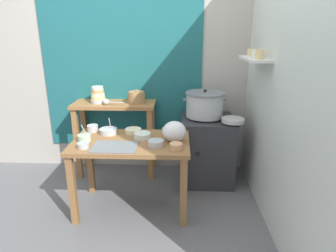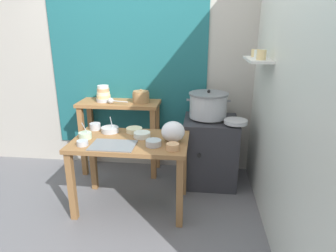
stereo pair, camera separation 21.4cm
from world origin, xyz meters
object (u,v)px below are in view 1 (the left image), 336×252
prep_bowl_0 (142,135)px  prep_bowl_7 (168,131)px  steamer_pot (205,104)px  back_shelf_table (115,121)px  plastic_bag (174,131)px  prep_bowl_5 (84,137)px  ladle (107,102)px  stove_block (206,149)px  prep_table (131,151)px  wide_pan (233,120)px  prep_bowl_4 (108,131)px  prep_bowl_1 (93,128)px  prep_bowl_2 (133,131)px  prep_bowl_3 (83,145)px  bowl_stack_enamel (98,96)px  prep_bowl_6 (156,143)px  clay_pot (136,97)px  serving_tray (115,147)px  prep_bowl_8 (176,146)px

prep_bowl_0 → prep_bowl_7: prep_bowl_7 is taller
steamer_pot → back_shelf_table: bearing=174.0°
plastic_bag → prep_bowl_5: size_ratio=1.28×
steamer_pot → ladle: size_ratio=1.94×
back_shelf_table → stove_block: back_shelf_table is taller
prep_table → stove_block: 1.02m
wide_pan → prep_bowl_4: size_ratio=1.39×
prep_bowl_4 → back_shelf_table: bearing=95.5°
prep_bowl_1 → prep_bowl_4: size_ratio=0.63×
prep_bowl_1 → prep_bowl_5: size_ratio=0.65×
prep_bowl_2 → prep_bowl_3: size_ratio=1.60×
bowl_stack_enamel → prep_bowl_6: size_ratio=1.37×
prep_bowl_0 → prep_bowl_4: (-0.36, 0.11, 0.00)m
prep_bowl_2 → prep_bowl_4: bearing=-173.7°
clay_pot → plastic_bag: (0.45, -0.75, -0.15)m
wide_pan → clay_pot: bearing=163.5°
steamer_pot → prep_bowl_5: steamer_pot is taller
serving_tray → prep_bowl_8: prep_bowl_8 is taller
prep_bowl_1 → prep_bowl_2: bearing=-4.5°
back_shelf_table → clay_pot: bearing=0.0°
stove_block → bowl_stack_enamel: 1.41m
bowl_stack_enamel → wide_pan: bearing=-11.6°
prep_bowl_8 → prep_bowl_7: bearing=101.2°
prep_table → steamer_pot: (0.74, 0.64, 0.31)m
ladle → prep_bowl_1: ladle is taller
clay_pot → plastic_bag: size_ratio=0.89×
prep_bowl_0 → prep_bowl_6: bearing=-54.2°
ladle → plastic_bag: bearing=-40.0°
ladle → prep_bowl_2: 0.60m
prep_table → prep_bowl_3: (-0.39, -0.19, 0.14)m
prep_bowl_0 → prep_bowl_4: prep_bowl_4 is taller
back_shelf_table → prep_bowl_2: (0.30, -0.54, 0.07)m
stove_block → steamer_pot: 0.54m
prep_bowl_1 → clay_pot: bearing=52.1°
plastic_bag → back_shelf_table: bearing=133.8°
bowl_stack_enamel → serving_tray: bowl_stack_enamel is taller
prep_table → steamer_pot: 1.03m
steamer_pot → ladle: steamer_pot is taller
wide_pan → prep_bowl_8: 0.87m
prep_bowl_8 → bowl_stack_enamel: bearing=134.2°
stove_block → prep_bowl_5: size_ratio=4.54×
serving_tray → prep_bowl_8: bearing=-3.2°
stove_block → steamer_pot: steamer_pot is taller
prep_bowl_2 → back_shelf_table: bearing=119.4°
prep_bowl_5 → prep_table: bearing=2.1°
plastic_bag → prep_bowl_8: bearing=-85.0°
serving_tray → prep_bowl_4: size_ratio=2.27×
clay_pot → prep_bowl_0: 0.73m
stove_block → prep_bowl_2: stove_block is taller
prep_bowl_0 → prep_bowl_7: (0.24, 0.14, 0.00)m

